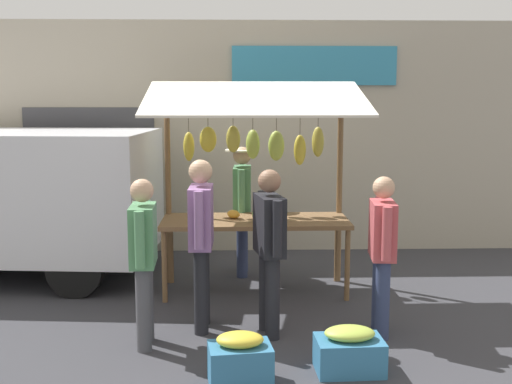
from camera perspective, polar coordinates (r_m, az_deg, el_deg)
The scene contains 10 objects.
ground_plane at distance 7.99m, azimuth -0.07°, elevation -8.57°, with size 40.00×40.00×0.00m, color #38383D.
street_backdrop at distance 9.85m, azimuth -0.69°, elevation 4.75°, with size 9.00×0.30×3.40m.
market_stall at distance 7.74m, azimuth -0.10°, elevation 2.68°, with size 2.50×1.46×2.50m.
vendor_with_sunhat at distance 8.50m, azimuth -1.21°, elevation -0.64°, with size 0.43×0.71×1.68m.
shopper_with_ponytail at distance 6.38m, azimuth 1.16°, elevation -4.20°, with size 0.31×0.69×1.64m.
shopper_in_grey_tee at distance 6.53m, azimuth -4.77°, elevation -3.42°, with size 0.23×0.72×1.72m.
shopper_in_striped_shirt at distance 6.18m, azimuth -9.73°, elevation -5.09°, with size 0.24×0.68×1.59m.
shopper_with_shopping_bag at distance 6.50m, azimuth 10.88°, elevation -4.55°, with size 0.26×0.68×1.57m.
produce_crate_near at distance 5.52m, azimuth -1.39°, elevation -14.40°, with size 0.55×0.42×0.44m.
produce_crate_side at distance 5.81m, azimuth 8.09°, elevation -13.49°, with size 0.59×0.42×0.40m.
Camera 1 is at (0.24, 7.64, 2.36)m, focal length 46.14 mm.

